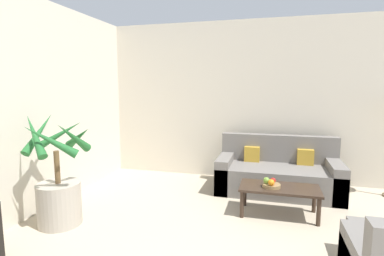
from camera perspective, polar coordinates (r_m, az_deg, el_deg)
wall_back at (r=5.22m, az=20.88°, el=4.66°), size 8.33×0.06×2.70m
potted_palm at (r=3.85m, az=-24.05°, el=-10.46°), size 0.80×0.81×1.32m
sofa_loveseat at (r=4.81m, az=15.99°, el=-8.43°), size 1.79×0.85×0.83m
coffee_table at (r=3.96m, az=16.29°, el=-11.39°), size 0.97×0.48×0.36m
fruit_bowl at (r=3.89m, az=14.87°, el=-10.55°), size 0.22×0.22×0.04m
apple_red at (r=3.90m, az=15.18°, el=-9.63°), size 0.07×0.07×0.07m
apple_green at (r=3.87m, az=14.00°, el=-9.65°), size 0.08×0.08×0.08m
orange_fruit at (r=3.81m, az=14.88°, el=-10.00°), size 0.08×0.08×0.08m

